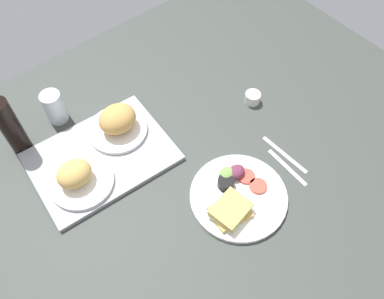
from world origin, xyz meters
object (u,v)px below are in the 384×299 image
object	(u,v)px
serving_tray	(101,157)
drinking_glass	(54,107)
soda_bottle	(10,127)
knife	(285,154)
bread_plate_far	(118,122)
plate_with_salad	(236,196)
fork	(287,167)
espresso_cup	(253,98)
bread_plate_near	(77,177)

from	to	relation	value
serving_tray	drinking_glass	bearing A→B (deg)	96.55
serving_tray	soda_bottle	size ratio (longest dim) A/B	2.02
serving_tray	knife	xyz separation A→B (cm)	(48.18, -37.57, -0.55)
bread_plate_far	plate_with_salad	world-z (taller)	bread_plate_far
serving_tray	bread_plate_far	size ratio (longest dim) A/B	2.22
drinking_glass	knife	xyz separation A→B (cm)	(50.95, -61.68, -5.84)
fork	soda_bottle	bearing A→B (deg)	47.06
plate_with_salad	drinking_glass	world-z (taller)	drinking_glass
espresso_cup	plate_with_salad	bearing A→B (deg)	-141.06
plate_with_salad	espresso_cup	xyz separation A→B (cm)	(31.59, 25.52, 0.36)
bread_plate_far	bread_plate_near	bearing A→B (deg)	-155.85
plate_with_salad	knife	bearing A→B (deg)	3.86
bread_plate_far	espresso_cup	bearing A→B (deg)	-22.29
knife	soda_bottle	bearing A→B (deg)	46.14
drinking_glass	soda_bottle	world-z (taller)	soda_bottle
bread_plate_near	espresso_cup	bearing A→B (deg)	-7.86
bread_plate_near	fork	distance (cm)	67.12
bread_plate_near	plate_with_salad	world-z (taller)	bread_plate_near
soda_bottle	knife	world-z (taller)	soda_bottle
drinking_glass	espresso_cup	bearing A→B (deg)	-32.66
drinking_glass	espresso_cup	distance (cm)	70.08
drinking_glass	soda_bottle	size ratio (longest dim) A/B	0.55
drinking_glass	fork	world-z (taller)	drinking_glass
soda_bottle	plate_with_salad	bearing A→B (deg)	-54.54
drinking_glass	bread_plate_near	bearing A→B (deg)	-105.21
serving_tray	bread_plate_far	xyz separation A→B (cm)	(10.58, 5.03, 4.99)
serving_tray	espresso_cup	bearing A→B (deg)	-13.66
plate_with_salad	drinking_glass	bearing A→B (deg)	113.34
soda_bottle	fork	xyz separation A→B (cm)	(63.55, -62.64, -10.90)
bread_plate_far	plate_with_salad	xyz separation A→B (cm)	(13.96, -44.19, -4.15)
plate_with_salad	soda_bottle	bearing A→B (deg)	125.46
bread_plate_far	serving_tray	bearing A→B (deg)	-154.58
serving_tray	knife	world-z (taller)	serving_tray
serving_tray	espresso_cup	xyz separation A→B (cm)	(56.13, -13.64, 1.20)
plate_with_salad	knife	size ratio (longest dim) A/B	1.59
knife	espresso_cup	bearing A→B (deg)	-20.84
knife	bread_plate_near	bearing A→B (deg)	58.09
soda_bottle	serving_tray	bearing A→B (deg)	-48.91
knife	drinking_glass	bearing A→B (deg)	37.09
knife	fork	bearing A→B (deg)	140.66
bread_plate_far	soda_bottle	size ratio (longest dim) A/B	0.91
drinking_glass	espresso_cup	world-z (taller)	drinking_glass
bread_plate_near	knife	world-z (taller)	bread_plate_near
bread_plate_near	drinking_glass	world-z (taller)	drinking_glass
soda_bottle	fork	distance (cm)	89.90
serving_tray	fork	xyz separation A→B (cm)	(45.18, -41.57, -0.55)
plate_with_salad	espresso_cup	distance (cm)	40.62
bread_plate_far	knife	size ratio (longest dim) A/B	1.07
bread_plate_far	espresso_cup	size ratio (longest dim) A/B	3.63
serving_tray	knife	distance (cm)	61.10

